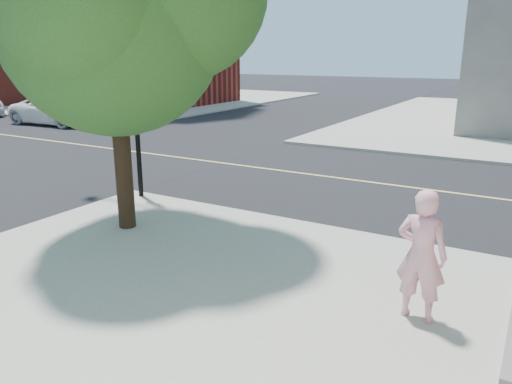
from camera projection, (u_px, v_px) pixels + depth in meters
The scene contains 8 objects.
ground at pixel (161, 199), 13.04m from camera, with size 140.00×140.00×0.00m, color black.
road_ew at pixel (249, 167), 16.78m from camera, with size 140.00×9.00×0.01m, color black.
road_ns at pixel (27, 174), 15.70m from camera, with size 9.00×140.00×0.01m, color black.
sidewalk_nw at pixel (120, 98), 42.05m from camera, with size 26.00×25.00×0.12m, color #9E9E8E.
church at pixel (107, 3), 35.76m from camera, with size 15.20×12.00×14.40m.
man_on_phone at pixel (421, 255), 6.76m from camera, with size 0.69×0.45×1.88m, color pink.
signal_pole at pixel (74, 58), 13.01m from camera, with size 3.77×0.43×4.26m.
car_a at pixel (57, 111), 26.52m from camera, with size 2.43×5.26×1.46m, color white.
Camera 1 is at (8.45, -9.55, 3.72)m, focal length 34.83 mm.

